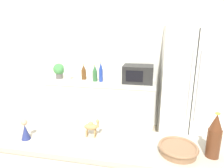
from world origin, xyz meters
TOP-DOWN VIEW (x-y plane):
  - wall_back at (0.00, 2.73)m, footprint 8.00×0.06m
  - back_counter at (-0.45, 2.40)m, footprint 1.80×0.63m
  - refrigerator at (0.95, 2.34)m, footprint 0.83×0.71m
  - potted_plant at (-1.21, 2.41)m, footprint 0.20×0.20m
  - paper_towel_roll at (-1.02, 2.33)m, footprint 0.10×0.10m
  - microwave at (0.16, 2.42)m, footprint 0.48×0.37m
  - back_bottle_0 at (-0.77, 2.44)m, footprint 0.08×0.08m
  - back_bottle_1 at (-0.59, 2.45)m, footprint 0.07×0.07m
  - back_bottle_2 at (-0.54, 2.36)m, footprint 0.08×0.08m
  - back_bottle_3 at (-0.44, 2.35)m, footprint 0.06×0.06m
  - wine_bottle at (0.78, 0.46)m, footprint 0.09×0.09m
  - fruit_bowl at (0.57, 0.45)m, footprint 0.26×0.26m
  - camel_figurine at (-0.05, 0.55)m, footprint 0.12×0.06m
  - wise_man_figurine_blue at (-0.52, 0.42)m, footprint 0.07×0.07m

SIDE VIEW (x-z plane):
  - back_counter at x=-0.45m, z-range 0.00..0.89m
  - refrigerator at x=0.95m, z-range 0.00..1.78m
  - fruit_bowl at x=0.57m, z-range 0.93..0.99m
  - wise_man_figurine_blue at x=-0.52m, z-range 0.92..1.07m
  - back_bottle_1 at x=-0.59m, z-range 0.88..1.12m
  - back_bottle_0 at x=-0.77m, z-range 0.88..1.14m
  - camel_figurine at x=-0.05m, z-range 0.94..1.08m
  - back_bottle_2 at x=-0.54m, z-range 0.88..1.15m
  - paper_towel_roll at x=-1.02m, z-range 0.89..1.15m
  - microwave at x=0.16m, z-range 0.89..1.17m
  - potted_plant at x=-1.21m, z-range 0.90..1.17m
  - back_bottle_3 at x=-0.44m, z-range 0.88..1.21m
  - wine_bottle at x=0.78m, z-range 0.92..1.22m
  - wall_back at x=0.00m, z-range 0.00..2.55m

